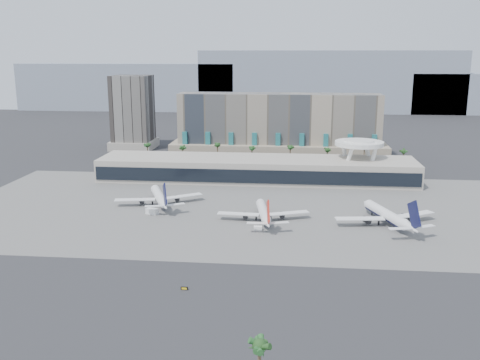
# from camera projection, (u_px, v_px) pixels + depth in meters

# --- Properties ---
(ground) EXTENTS (900.00, 900.00, 0.00)m
(ground) POSITION_uv_depth(u_px,v_px,m) (234.00, 253.00, 184.95)
(ground) COLOR #232326
(ground) RESTS_ON ground
(apron_pad) EXTENTS (260.00, 130.00, 0.06)m
(apron_pad) POSITION_uv_depth(u_px,v_px,m) (248.00, 208.00, 238.18)
(apron_pad) COLOR #5B5B59
(apron_pad) RESTS_ON ground
(mountain_ridge) EXTENTS (680.00, 60.00, 70.00)m
(mountain_ridge) POSITION_uv_depth(u_px,v_px,m) (301.00, 85.00, 630.24)
(mountain_ridge) COLOR gray
(mountain_ridge) RESTS_ON ground
(hotel) EXTENTS (140.00, 30.00, 42.00)m
(hotel) POSITION_uv_depth(u_px,v_px,m) (279.00, 132.00, 348.90)
(hotel) COLOR gray
(hotel) RESTS_ON ground
(office_tower) EXTENTS (30.00, 30.00, 52.00)m
(office_tower) POSITION_uv_depth(u_px,v_px,m) (133.00, 117.00, 382.35)
(office_tower) COLOR black
(office_tower) RESTS_ON ground
(terminal) EXTENTS (170.00, 32.50, 14.50)m
(terminal) POSITION_uv_depth(u_px,v_px,m) (256.00, 168.00, 289.75)
(terminal) COLOR #B5AE9F
(terminal) RESTS_ON ground
(saucer_structure) EXTENTS (26.00, 26.00, 21.89)m
(saucer_structure) POSITION_uv_depth(u_px,v_px,m) (359.00, 146.00, 287.65)
(saucer_structure) COLOR white
(saucer_structure) RESTS_ON ground
(palm_row) EXTENTS (157.80, 2.80, 13.10)m
(palm_row) POSITION_uv_depth(u_px,v_px,m) (272.00, 150.00, 322.18)
(palm_row) COLOR brown
(palm_row) RESTS_ON ground
(airliner_left) EXTENTS (38.23, 39.43, 14.39)m
(airliner_left) POSITION_uv_depth(u_px,v_px,m) (160.00, 197.00, 242.90)
(airliner_left) COLOR white
(airliner_left) RESTS_ON ground
(airliner_centre) EXTENTS (38.00, 39.39, 13.66)m
(airliner_centre) POSITION_uv_depth(u_px,v_px,m) (264.00, 213.00, 219.78)
(airliner_centre) COLOR white
(airliner_centre) RESTS_ON ground
(airliner_right) EXTENTS (41.64, 43.05, 15.45)m
(airliner_right) POSITION_uv_depth(u_px,v_px,m) (388.00, 216.00, 214.27)
(airliner_right) COLOR white
(airliner_right) RESTS_ON ground
(service_vehicle_a) EXTENTS (5.71, 4.19, 2.52)m
(service_vehicle_a) POSITION_uv_depth(u_px,v_px,m) (152.00, 211.00, 229.04)
(service_vehicle_a) COLOR white
(service_vehicle_a) RESTS_ON ground
(service_vehicle_b) EXTENTS (3.37, 2.13, 1.65)m
(service_vehicle_b) POSITION_uv_depth(u_px,v_px,m) (258.00, 228.00, 208.29)
(service_vehicle_b) COLOR white
(service_vehicle_b) RESTS_ON ground
(taxiway_sign) EXTENTS (2.12, 0.43, 0.96)m
(taxiway_sign) POSITION_uv_depth(u_px,v_px,m) (184.00, 288.00, 156.01)
(taxiway_sign) COLOR black
(taxiway_sign) RESTS_ON ground
(near_palm_b) EXTENTS (6.00, 6.00, 15.74)m
(near_palm_b) POSITION_uv_depth(u_px,v_px,m) (259.00, 353.00, 99.83)
(near_palm_b) COLOR brown
(near_palm_b) RESTS_ON ground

